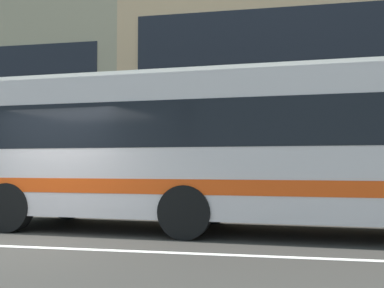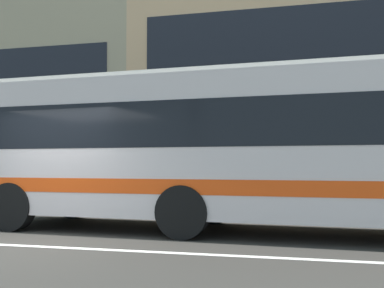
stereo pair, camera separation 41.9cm
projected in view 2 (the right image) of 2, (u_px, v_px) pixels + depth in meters
ground_plane at (11, 245)px, 8.02m from camera, size 160.00×160.00×0.00m
lane_centre_line at (11, 245)px, 8.02m from camera, size 60.00×0.16×0.01m
transit_bus at (231, 145)px, 9.66m from camera, size 10.91×3.21×3.22m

